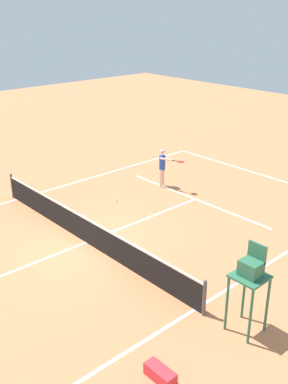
% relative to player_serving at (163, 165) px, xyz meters
% --- Properties ---
extents(ground_plane, '(60.00, 60.00, 0.00)m').
position_rel_player_serving_xyz_m(ground_plane, '(-1.96, 5.64, -1.05)').
color(ground_plane, '#D37A4C').
extents(court_lines, '(10.18, 20.57, 0.01)m').
position_rel_player_serving_xyz_m(court_lines, '(-1.96, 5.64, -1.04)').
color(court_lines, white).
rests_on(court_lines, ground).
extents(tennis_net, '(10.78, 0.10, 1.07)m').
position_rel_player_serving_xyz_m(tennis_net, '(-1.96, 5.64, -0.55)').
color(tennis_net, '#4C4C51').
rests_on(tennis_net, ground).
extents(player_serving, '(1.33, 0.53, 1.75)m').
position_rel_player_serving_xyz_m(player_serving, '(0.00, 0.00, 0.00)').
color(player_serving, beige).
rests_on(player_serving, ground).
extents(tennis_ball, '(0.07, 0.07, 0.07)m').
position_rel_player_serving_xyz_m(tennis_ball, '(0.10, 2.61, -1.01)').
color(tennis_ball, '#CCE033').
rests_on(tennis_ball, ground).
extents(umpire_chair, '(0.80, 0.80, 2.41)m').
position_rel_player_serving_xyz_m(umpire_chair, '(-8.39, 5.29, 0.56)').
color(umpire_chair, '#2D6B4C').
rests_on(umpire_chair, ground).
extents(equipment_bag, '(0.76, 0.32, 0.30)m').
position_rel_player_serving_xyz_m(equipment_bag, '(-8.14, 8.04, -0.90)').
color(equipment_bag, red).
rests_on(equipment_bag, ground).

